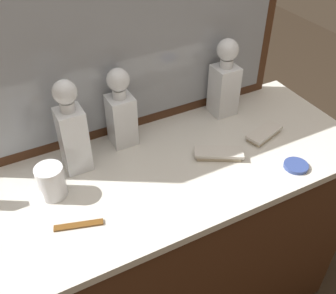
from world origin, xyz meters
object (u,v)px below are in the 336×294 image
at_px(porcelain_dish, 296,166).
at_px(tortoiseshell_comb, 79,225).
at_px(crystal_decanter_far_right, 121,114).
at_px(silver_brush_center, 219,154).
at_px(crystal_decanter_far_left, 73,135).
at_px(crystal_tumbler_right, 51,183).
at_px(crystal_decanter_right, 224,84).
at_px(silver_brush_far_left, 264,134).

bearing_deg(porcelain_dish, tortoiseshell_comb, 172.44).
distance_m(crystal_decanter_far_right, silver_brush_center, 0.35).
relative_size(crystal_decanter_far_left, crystal_tumbler_right, 3.03).
relative_size(porcelain_dish, tortoiseshell_comb, 0.59).
height_order(crystal_decanter_far_left, crystal_decanter_right, crystal_decanter_far_left).
distance_m(silver_brush_far_left, porcelain_dish, 0.18).
distance_m(crystal_decanter_right, tortoiseshell_comb, 0.73).
relative_size(crystal_decanter_far_right, tortoiseshell_comb, 2.08).
distance_m(crystal_decanter_far_left, crystal_decanter_far_right, 0.19).
xyz_separation_m(crystal_decanter_right, crystal_tumbler_right, (-0.69, -0.14, -0.07)).
bearing_deg(silver_brush_center, tortoiseshell_comb, -172.21).
height_order(crystal_decanter_right, porcelain_dish, crystal_decanter_right).
height_order(crystal_decanter_far_left, porcelain_dish, crystal_decanter_far_left).
distance_m(silver_brush_center, porcelain_dish, 0.25).
distance_m(crystal_decanter_far_left, porcelain_dish, 0.71).
height_order(porcelain_dish, tortoiseshell_comb, porcelain_dish).
distance_m(crystal_decanter_far_right, silver_brush_far_left, 0.50).
relative_size(crystal_decanter_far_left, crystal_decanter_right, 1.06).
height_order(crystal_decanter_right, silver_brush_far_left, crystal_decanter_right).
bearing_deg(silver_brush_far_left, silver_brush_center, -175.08).
xyz_separation_m(crystal_decanter_far_right, crystal_tumbler_right, (-0.28, -0.14, -0.07)).
bearing_deg(silver_brush_far_left, crystal_decanter_right, 101.67).
bearing_deg(crystal_decanter_right, silver_brush_center, -126.01).
xyz_separation_m(crystal_decanter_right, porcelain_dish, (0.03, -0.38, -0.11)).
height_order(crystal_decanter_far_right, crystal_tumbler_right, crystal_decanter_far_right).
xyz_separation_m(crystal_decanter_right, tortoiseshell_comb, (-0.66, -0.29, -0.12)).
bearing_deg(porcelain_dish, crystal_decanter_right, 94.56).
relative_size(crystal_decanter_right, silver_brush_far_left, 1.92).
xyz_separation_m(crystal_decanter_far_left, silver_brush_far_left, (0.63, -0.15, -0.11)).
height_order(crystal_decanter_right, tortoiseshell_comb, crystal_decanter_right).
bearing_deg(crystal_tumbler_right, porcelain_dish, -18.68).
height_order(crystal_decanter_far_right, tortoiseshell_comb, crystal_decanter_far_right).
bearing_deg(silver_brush_far_left, porcelain_dish, -93.71).
relative_size(silver_brush_center, silver_brush_far_left, 1.11).
relative_size(silver_brush_far_left, porcelain_dish, 1.95).
bearing_deg(crystal_decanter_far_right, silver_brush_far_left, -24.75).
distance_m(crystal_tumbler_right, silver_brush_center, 0.54).
bearing_deg(crystal_tumbler_right, tortoiseshell_comb, -79.94).
bearing_deg(crystal_decanter_far_right, crystal_decanter_right, -0.57).
bearing_deg(silver_brush_center, silver_brush_far_left, 4.92).
height_order(silver_brush_far_left, tortoiseshell_comb, silver_brush_far_left).
bearing_deg(crystal_tumbler_right, silver_brush_center, -8.87).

